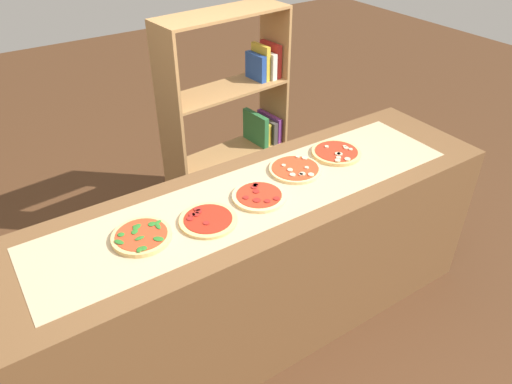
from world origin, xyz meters
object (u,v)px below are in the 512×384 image
pizza_pepperoni_1 (208,220)px  pizza_mushroom_4 (336,153)px  bookshelf (239,130)px  pizza_spinach_0 (142,236)px  pizza_pepperoni_2 (259,196)px  pizza_mushroom_3 (295,169)px

pizza_pepperoni_1 → pizza_mushroom_4: size_ratio=0.97×
pizza_mushroom_4 → bookshelf: size_ratio=0.18×
pizza_spinach_0 → pizza_pepperoni_2: size_ratio=0.99×
pizza_pepperoni_1 → pizza_pepperoni_2: 0.29m
bookshelf → pizza_pepperoni_2: bearing=-117.2°
pizza_pepperoni_1 → pizza_mushroom_3: (0.58, 0.12, 0.00)m
pizza_pepperoni_2 → pizza_mushroom_3: pizza_mushroom_3 is taller
pizza_spinach_0 → pizza_pepperoni_2: 0.58m
pizza_pepperoni_2 → pizza_mushroom_4: bearing=10.6°
pizza_pepperoni_2 → pizza_spinach_0: bearing=177.4°
pizza_pepperoni_2 → pizza_mushroom_3: 0.31m
pizza_pepperoni_1 → pizza_pepperoni_2: (0.29, 0.03, 0.00)m
pizza_pepperoni_1 → bookshelf: bookshelf is taller
pizza_pepperoni_2 → pizza_mushroom_3: size_ratio=0.96×
pizza_spinach_0 → pizza_mushroom_4: size_ratio=0.95×
pizza_spinach_0 → pizza_mushroom_3: (0.87, 0.07, -0.00)m
pizza_mushroom_3 → bookshelf: bearing=75.1°
pizza_mushroom_3 → pizza_spinach_0: bearing=-175.3°
pizza_mushroom_3 → pizza_mushroom_4: pizza_mushroom_4 is taller
pizza_pepperoni_2 → pizza_mushroom_3: (0.29, 0.10, 0.00)m
pizza_spinach_0 → pizza_mushroom_3: size_ratio=0.95×
pizza_pepperoni_2 → pizza_mushroom_4: pizza_mushroom_4 is taller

